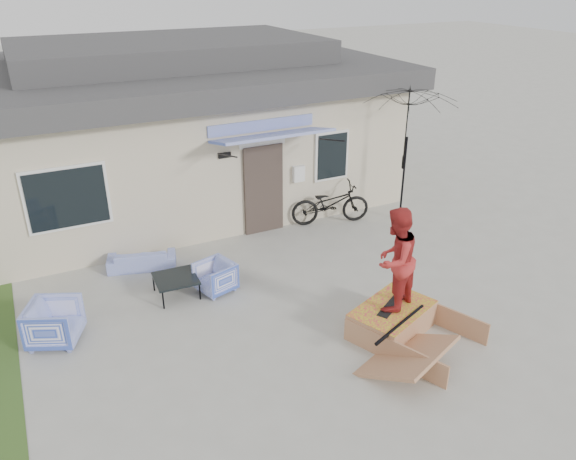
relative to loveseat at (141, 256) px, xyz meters
name	(u,v)px	position (x,y,z in m)	size (l,w,h in m)	color
ground	(320,346)	(2.01, -3.98, -0.27)	(90.00, 90.00, 0.00)	#A09F95
house	(174,122)	(2.01, 4.02, 1.67)	(10.80, 8.49, 4.10)	beige
loveseat	(141,256)	(0.00, 0.00, 0.00)	(1.38, 0.41, 0.54)	blue
armchair_left	(54,321)	(-1.87, -1.89, 0.13)	(0.79, 0.74, 0.81)	blue
armchair_right	(215,275)	(1.06, -1.56, 0.07)	(0.65, 0.61, 0.67)	blue
coffee_table	(176,286)	(0.34, -1.38, -0.08)	(0.78, 0.78, 0.39)	black
bicycle	(330,199)	(4.64, 0.19, 0.35)	(0.67, 1.93, 1.23)	black
patio_umbrella	(406,151)	(6.32, -0.39, 1.48)	(2.22, 2.05, 2.20)	black
skate_ramp	(392,320)	(3.31, -4.17, -0.03)	(1.41, 1.89, 0.47)	#A8714D
skateboard	(391,306)	(3.29, -4.12, 0.23)	(0.75, 0.19, 0.05)	black
skater	(395,258)	(3.29, -4.12, 1.14)	(0.88, 0.68, 1.79)	#B32928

